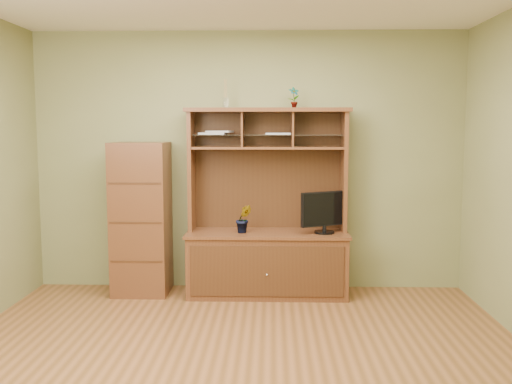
{
  "coord_description": "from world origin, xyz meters",
  "views": [
    {
      "loc": [
        0.25,
        -4.0,
        1.71
      ],
      "look_at": [
        0.1,
        1.2,
        1.12
      ],
      "focal_mm": 40.0,
      "sensor_mm": 36.0,
      "label": 1
    }
  ],
  "objects": [
    {
      "name": "orchid_plant",
      "position": [
        -0.03,
        1.65,
        0.79
      ],
      "size": [
        0.17,
        0.15,
        0.29
      ],
      "primitive_type": "imported",
      "rotation": [
        0.0,
        0.0,
        0.16
      ],
      "color": "#22531C",
      "rests_on": "media_hutch"
    },
    {
      "name": "media_hutch",
      "position": [
        0.2,
        1.73,
        0.52
      ],
      "size": [
        1.66,
        0.61,
        1.9
      ],
      "color": "#4A2615",
      "rests_on": "room"
    },
    {
      "name": "magazines",
      "position": [
        -0.11,
        1.81,
        1.65
      ],
      "size": [
        0.96,
        0.24,
        0.04
      ],
      "color": "#B4B3B9",
      "rests_on": "media_hutch"
    },
    {
      "name": "reed_diffuser",
      "position": [
        -0.22,
        1.8,
        2.01
      ],
      "size": [
        0.06,
        0.06,
        0.29
      ],
      "color": "silver",
      "rests_on": "media_hutch"
    },
    {
      "name": "room",
      "position": [
        0.0,
        0.0,
        1.35
      ],
      "size": [
        4.54,
        4.04,
        2.74
      ],
      "color": "brown",
      "rests_on": "ground"
    },
    {
      "name": "side_cabinet",
      "position": [
        -1.09,
        1.73,
        0.78
      ],
      "size": [
        0.56,
        0.51,
        1.56
      ],
      "color": "#4A2615",
      "rests_on": "room"
    },
    {
      "name": "top_plant",
      "position": [
        0.47,
        1.8,
        2.01
      ],
      "size": [
        0.13,
        0.11,
        0.21
      ],
      "primitive_type": "imported",
      "rotation": [
        0.0,
        0.0,
        0.32
      ],
      "color": "#346E26",
      "rests_on": "media_hutch"
    },
    {
      "name": "monitor",
      "position": [
        0.78,
        1.65,
        0.87
      ],
      "size": [
        0.49,
        0.28,
        0.42
      ],
      "rotation": [
        0.0,
        0.0,
        0.49
      ],
      "color": "black",
      "rests_on": "media_hutch"
    }
  ]
}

